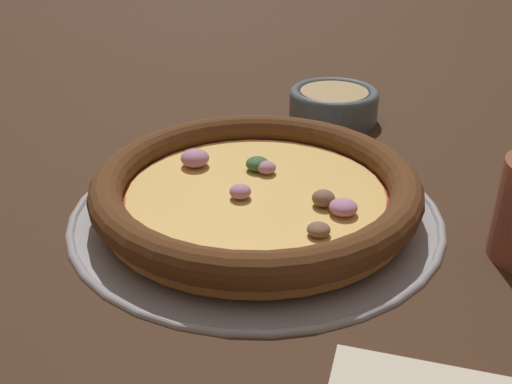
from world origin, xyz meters
The scene contains 4 objects.
ground_plane centered at (0.00, 0.00, 0.00)m, with size 3.00×3.00×0.00m, color #3D2616.
pizza_tray centered at (0.00, 0.00, 0.00)m, with size 0.37×0.37×0.01m.
pizza centered at (0.00, 0.00, 0.03)m, with size 0.32×0.32×0.04m.
bowl_near centered at (-0.04, 0.28, 0.02)m, with size 0.12×0.12×0.04m.
Camera 1 is at (0.26, -0.45, 0.30)m, focal length 42.00 mm.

